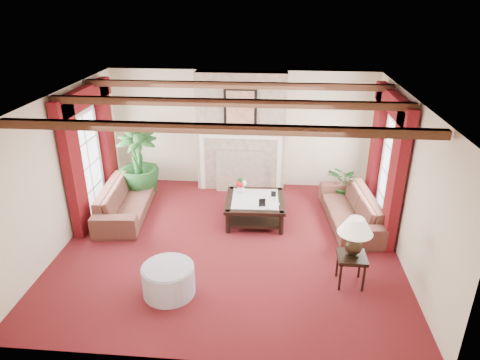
# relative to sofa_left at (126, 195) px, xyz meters

# --- Properties ---
(floor) EXTENTS (6.00, 6.00, 0.00)m
(floor) POSITION_rel_sofa_left_xyz_m (2.26, -0.98, -0.43)
(floor) COLOR #460E0C
(floor) RESTS_ON ground
(ceiling) EXTENTS (6.00, 6.00, 0.00)m
(ceiling) POSITION_rel_sofa_left_xyz_m (2.26, -0.98, 2.27)
(ceiling) COLOR white
(ceiling) RESTS_ON floor
(back_wall) EXTENTS (6.00, 0.02, 2.70)m
(back_wall) POSITION_rel_sofa_left_xyz_m (2.26, 1.77, 0.92)
(back_wall) COLOR beige
(back_wall) RESTS_ON ground
(left_wall) EXTENTS (0.02, 5.50, 2.70)m
(left_wall) POSITION_rel_sofa_left_xyz_m (-0.74, -0.98, 0.92)
(left_wall) COLOR beige
(left_wall) RESTS_ON ground
(right_wall) EXTENTS (0.02, 5.50, 2.70)m
(right_wall) POSITION_rel_sofa_left_xyz_m (5.26, -0.98, 0.92)
(right_wall) COLOR beige
(right_wall) RESTS_ON ground
(ceiling_beams) EXTENTS (6.00, 3.00, 0.12)m
(ceiling_beams) POSITION_rel_sofa_left_xyz_m (2.26, -0.98, 2.21)
(ceiling_beams) COLOR #361C11
(ceiling_beams) RESTS_ON ceiling
(fireplace) EXTENTS (2.00, 0.52, 2.70)m
(fireplace) POSITION_rel_sofa_left_xyz_m (2.26, 1.57, 2.27)
(fireplace) COLOR tan
(fireplace) RESTS_ON ground
(french_door_left) EXTENTS (0.10, 1.10, 2.16)m
(french_door_left) POSITION_rel_sofa_left_xyz_m (-0.71, 0.02, 1.70)
(french_door_left) COLOR white
(french_door_left) RESTS_ON ground
(french_door_right) EXTENTS (0.10, 1.10, 2.16)m
(french_door_right) POSITION_rel_sofa_left_xyz_m (5.23, 0.02, 1.70)
(french_door_right) COLOR white
(french_door_right) RESTS_ON ground
(curtains_left) EXTENTS (0.20, 2.40, 2.55)m
(curtains_left) POSITION_rel_sofa_left_xyz_m (-0.60, 0.02, 2.12)
(curtains_left) COLOR #530B0B
(curtains_left) RESTS_ON ground
(curtains_right) EXTENTS (0.20, 2.40, 2.55)m
(curtains_right) POSITION_rel_sofa_left_xyz_m (5.12, 0.02, 2.12)
(curtains_right) COLOR #530B0B
(curtains_right) RESTS_ON ground
(sofa_left) EXTENTS (2.32, 1.03, 0.86)m
(sofa_left) POSITION_rel_sofa_left_xyz_m (0.00, 0.00, 0.00)
(sofa_left) COLOR #3D101A
(sofa_left) RESTS_ON ground
(sofa_right) EXTENTS (2.28, 1.05, 0.85)m
(sofa_right) POSITION_rel_sofa_left_xyz_m (4.57, 0.00, -0.01)
(sofa_right) COLOR #3D101A
(sofa_right) RESTS_ON ground
(potted_palm) EXTENTS (1.52, 1.95, 0.90)m
(potted_palm) POSITION_rel_sofa_left_xyz_m (0.02, 0.91, 0.02)
(potted_palm) COLOR black
(potted_palm) RESTS_ON ground
(small_plant) EXTENTS (1.58, 1.58, 0.66)m
(small_plant) POSITION_rel_sofa_left_xyz_m (4.58, 0.96, -0.10)
(small_plant) COLOR black
(small_plant) RESTS_ON ground
(coffee_table) EXTENTS (1.21, 1.21, 0.48)m
(coffee_table) POSITION_rel_sofa_left_xyz_m (2.67, -0.06, -0.19)
(coffee_table) COLOR black
(coffee_table) RESTS_ON ground
(side_table) EXTENTS (0.56, 0.56, 0.52)m
(side_table) POSITION_rel_sofa_left_xyz_m (4.28, -1.98, -0.17)
(side_table) COLOR black
(side_table) RESTS_ON ground
(ottoman) EXTENTS (0.80, 0.80, 0.47)m
(ottoman) POSITION_rel_sofa_left_xyz_m (1.48, -2.45, -0.20)
(ottoman) COLOR #A6A3B9
(ottoman) RESTS_ON ground
(table_lamp) EXTENTS (0.54, 0.54, 0.68)m
(table_lamp) POSITION_rel_sofa_left_xyz_m (4.28, -1.98, 0.43)
(table_lamp) COLOR black
(table_lamp) RESTS_ON side_table
(flower_vase) EXTENTS (0.26, 0.27, 0.18)m
(flower_vase) POSITION_rel_sofa_left_xyz_m (2.36, 0.19, 0.14)
(flower_vase) COLOR silver
(flower_vase) RESTS_ON coffee_table
(book) EXTENTS (0.24, 0.09, 0.31)m
(book) POSITION_rel_sofa_left_xyz_m (2.91, -0.35, 0.20)
(book) COLOR black
(book) RESTS_ON coffee_table
(photo_frame_a) EXTENTS (0.13, 0.05, 0.17)m
(photo_frame_a) POSITION_rel_sofa_left_xyz_m (2.82, -0.37, 0.13)
(photo_frame_a) COLOR black
(photo_frame_a) RESTS_ON coffee_table
(photo_frame_b) EXTENTS (0.10, 0.02, 0.13)m
(photo_frame_b) POSITION_rel_sofa_left_xyz_m (3.04, 0.07, 0.11)
(photo_frame_b) COLOR black
(photo_frame_b) RESTS_ON coffee_table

